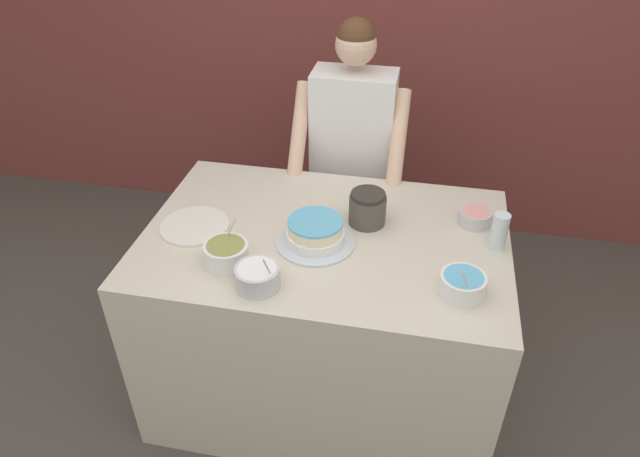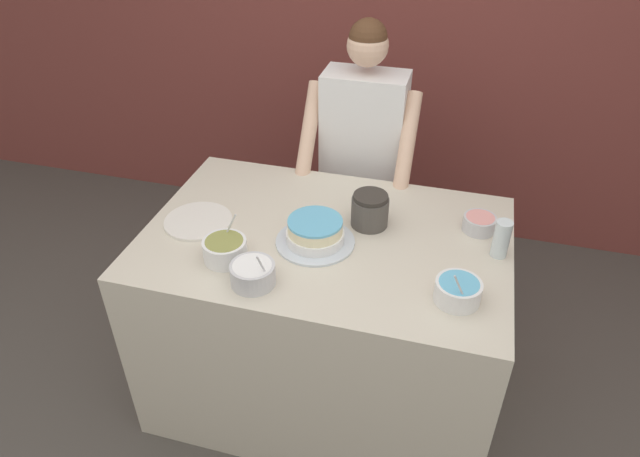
% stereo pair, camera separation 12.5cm
% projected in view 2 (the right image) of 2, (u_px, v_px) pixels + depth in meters
% --- Properties ---
extents(wall_back, '(10.00, 0.05, 2.60)m').
position_uv_depth(wall_back, '(396.00, 24.00, 3.22)').
color(wall_back, brown).
rests_on(wall_back, ground_plane).
extents(counter, '(1.44, 0.96, 0.89)m').
position_uv_depth(counter, '(325.00, 317.00, 2.51)').
color(counter, beige).
rests_on(counter, ground_plane).
extents(person_baker, '(0.53, 0.44, 1.55)m').
position_uv_depth(person_baker, '(362.00, 150.00, 2.78)').
color(person_baker, '#2D2D38').
rests_on(person_baker, ground_plane).
extents(cake, '(0.31, 0.31, 0.10)m').
position_uv_depth(cake, '(315.00, 233.00, 2.19)').
color(cake, silver).
rests_on(cake, counter).
extents(frosting_bowl_blue, '(0.16, 0.16, 0.15)m').
position_uv_depth(frosting_bowl_blue, '(458.00, 291.00, 1.92)').
color(frosting_bowl_blue, white).
rests_on(frosting_bowl_blue, counter).
extents(frosting_bowl_white, '(0.16, 0.16, 0.16)m').
position_uv_depth(frosting_bowl_white, '(253.00, 273.00, 2.00)').
color(frosting_bowl_white, silver).
rests_on(frosting_bowl_white, counter).
extents(frosting_bowl_olive, '(0.16, 0.16, 0.17)m').
position_uv_depth(frosting_bowl_olive, '(225.00, 249.00, 2.11)').
color(frosting_bowl_olive, white).
rests_on(frosting_bowl_olive, counter).
extents(frosting_bowl_pink, '(0.13, 0.13, 0.06)m').
position_uv_depth(frosting_bowl_pink, '(479.00, 223.00, 2.26)').
color(frosting_bowl_pink, silver).
rests_on(frosting_bowl_pink, counter).
extents(drinking_glass, '(0.06, 0.06, 0.15)m').
position_uv_depth(drinking_glass, '(501.00, 239.00, 2.11)').
color(drinking_glass, silver).
rests_on(drinking_glass, counter).
extents(ceramic_plate, '(0.28, 0.28, 0.01)m').
position_uv_depth(ceramic_plate, '(198.00, 221.00, 2.33)').
color(ceramic_plate, white).
rests_on(ceramic_plate, counter).
extents(stoneware_jar, '(0.15, 0.15, 0.14)m').
position_uv_depth(stoneware_jar, '(370.00, 210.00, 2.28)').
color(stoneware_jar, '#4C4742').
rests_on(stoneware_jar, counter).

